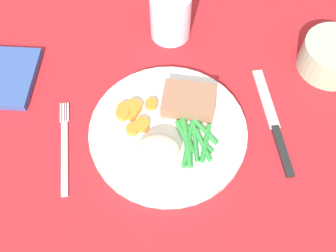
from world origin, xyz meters
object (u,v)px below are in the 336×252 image
fork (65,147)px  knife (273,122)px  water_glass (170,18)px  meat_portion (186,101)px  dinner_plate (168,132)px  salad_bowl (333,55)px

fork → knife: (33.98, -0.03, -0.00)cm
knife → water_glass: bearing=124.7°
knife → water_glass: (-14.02, 21.95, 3.67)cm
fork → knife: bearing=-2.9°
knife → water_glass: size_ratio=2.25×
meat_portion → water_glass: water_glass is taller
dinner_plate → water_glass: water_glass is taller
fork → salad_bowl: size_ratio=1.50×
knife → dinner_plate: bearing=-178.8°
dinner_plate → meat_portion: bearing=49.4°
meat_portion → salad_bowl: bearing=12.5°
salad_bowl → fork: bearing=-167.7°
dinner_plate → knife: size_ratio=1.23×
fork → salad_bowl: bearing=9.5°
dinner_plate → fork: (-16.56, -0.26, -0.60)cm
meat_portion → water_glass: size_ratio=0.92×
fork → water_glass: bearing=44.9°
fork → salad_bowl: salad_bowl is taller
fork → knife: 33.98cm
dinner_plate → salad_bowl: size_ratio=2.27×
meat_portion → knife: 14.92cm
water_glass → knife: bearing=-57.4°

